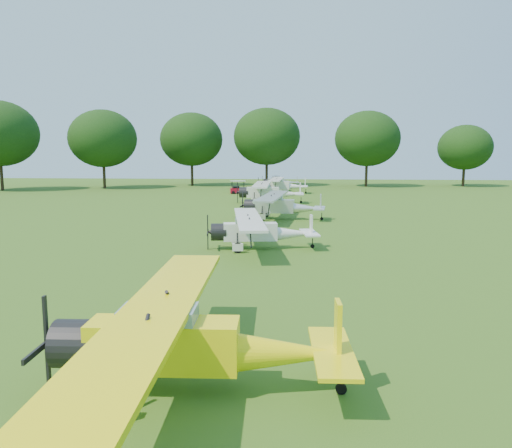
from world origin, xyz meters
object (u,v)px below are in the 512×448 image
(aircraft_3, at_px, (259,229))
(aircraft_5, at_px, (268,191))
(aircraft_2, at_px, (187,337))
(aircraft_4, at_px, (280,204))
(aircraft_6, at_px, (281,184))
(golf_cart, at_px, (238,189))
(aircraft_7, at_px, (279,181))

(aircraft_3, xyz_separation_m, aircraft_5, (-1.05, 26.52, 0.20))
(aircraft_2, height_order, aircraft_5, aircraft_5)
(aircraft_3, relative_size, aircraft_4, 0.91)
(aircraft_6, bearing_deg, aircraft_3, -88.19)
(aircraft_4, xyz_separation_m, golf_cart, (-6.63, 26.33, -0.67))
(aircraft_3, distance_m, aircraft_4, 12.91)
(aircraft_3, height_order, aircraft_7, aircraft_3)
(golf_cart, bearing_deg, aircraft_6, -1.33)
(aircraft_2, relative_size, aircraft_7, 1.16)
(aircraft_3, height_order, aircraft_5, aircraft_5)
(aircraft_5, bearing_deg, golf_cart, 109.54)
(aircraft_4, xyz_separation_m, aircraft_5, (-1.80, 13.64, 0.09))
(aircraft_3, distance_m, aircraft_7, 51.94)
(aircraft_2, xyz_separation_m, golf_cart, (-5.63, 56.19, -0.68))
(aircraft_2, xyz_separation_m, aircraft_5, (-0.81, 43.50, 0.08))
(aircraft_2, height_order, aircraft_7, aircraft_2)
(aircraft_7, bearing_deg, aircraft_2, -92.20)
(aircraft_2, bearing_deg, aircraft_6, 87.25)
(aircraft_5, distance_m, aircraft_6, 13.92)
(aircraft_4, distance_m, aircraft_7, 39.08)
(aircraft_3, bearing_deg, aircraft_4, 78.08)
(aircraft_3, relative_size, aircraft_6, 0.91)
(aircraft_6, relative_size, aircraft_7, 1.15)
(aircraft_2, relative_size, aircraft_6, 1.01)
(aircraft_4, bearing_deg, aircraft_5, 102.27)
(aircraft_2, xyz_separation_m, aircraft_7, (-0.51, 68.91, -0.17))
(aircraft_5, relative_size, golf_cart, 5.13)
(aircraft_5, bearing_deg, aircraft_4, -83.76)
(golf_cart, bearing_deg, aircraft_2, -97.27)
(aircraft_5, height_order, aircraft_7, aircraft_5)
(aircraft_4, bearing_deg, aircraft_7, 96.96)
(aircraft_4, bearing_deg, aircraft_6, 96.51)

